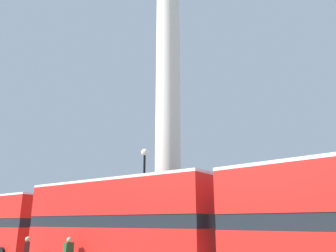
% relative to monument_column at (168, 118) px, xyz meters
% --- Properties ---
extents(monument_column, '(4.55, 4.55, 25.48)m').
position_rel_monument_column_xyz_m(monument_column, '(0.00, 0.00, 0.00)').
color(monument_column, beige).
rests_on(monument_column, ground_plane).
extents(bus_a, '(10.82, 3.22, 4.47)m').
position_rel_monument_column_xyz_m(bus_a, '(1.69, -6.09, -7.20)').
color(bus_a, red).
rests_on(bus_a, ground_plane).
extents(equestrian_statue, '(3.18, 2.54, 5.46)m').
position_rel_monument_column_xyz_m(equestrian_statue, '(-11.34, 4.98, -8.12)').
color(equestrian_statue, beige).
rests_on(equestrian_statue, ground_plane).
extents(street_lamp, '(0.41, 0.41, 6.72)m').
position_rel_monument_column_xyz_m(street_lamp, '(0.84, -3.24, -5.97)').
color(street_lamp, black).
rests_on(street_lamp, ground_plane).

